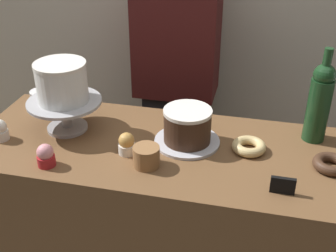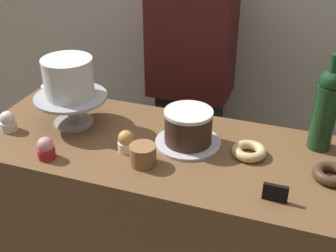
{
  "view_description": "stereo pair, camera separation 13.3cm",
  "coord_description": "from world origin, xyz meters",
  "px_view_note": "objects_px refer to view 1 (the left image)",
  "views": [
    {
      "loc": [
        0.28,
        -1.2,
        1.71
      ],
      "look_at": [
        0.0,
        0.0,
        1.01
      ],
      "focal_mm": 46.71,
      "sensor_mm": 36.0,
      "label": 1
    },
    {
      "loc": [
        0.41,
        -1.16,
        1.71
      ],
      "look_at": [
        0.0,
        0.0,
        1.01
      ],
      "focal_mm": 46.71,
      "sensor_mm": 36.0,
      "label": 2
    }
  ],
  "objects_px": {
    "cupcake_vanilla": "(0,130)",
    "donut_glazed": "(249,146)",
    "wine_bottle_green": "(320,101)",
    "price_sign_chalkboard": "(283,185)",
    "donut_chocolate": "(331,164)",
    "chocolate_round_cake": "(187,125)",
    "white_layer_cake": "(62,82)",
    "cupcake_strawberry": "(46,156)",
    "barista_figure": "(176,94)",
    "cookie_stack": "(146,156)",
    "cupcake_caramel": "(127,144)",
    "cake_stand_pedestal": "(65,109)",
    "coffee_cup_ceramic": "(41,101)"
  },
  "relations": [
    {
      "from": "cupcake_strawberry",
      "to": "donut_glazed",
      "type": "height_order",
      "value": "cupcake_strawberry"
    },
    {
      "from": "donut_glazed",
      "to": "barista_figure",
      "type": "xyz_separation_m",
      "value": [
        -0.36,
        0.56,
        -0.1
      ]
    },
    {
      "from": "cake_stand_pedestal",
      "to": "coffee_cup_ceramic",
      "type": "bearing_deg",
      "value": 145.34
    },
    {
      "from": "cupcake_vanilla",
      "to": "donut_glazed",
      "type": "xyz_separation_m",
      "value": [
        0.83,
        0.12,
        -0.02
      ]
    },
    {
      "from": "donut_chocolate",
      "to": "price_sign_chalkboard",
      "type": "height_order",
      "value": "price_sign_chalkboard"
    },
    {
      "from": "wine_bottle_green",
      "to": "cupcake_vanilla",
      "type": "xyz_separation_m",
      "value": [
        -1.04,
        -0.25,
        -0.11
      ]
    },
    {
      "from": "white_layer_cake",
      "to": "cupcake_strawberry",
      "type": "height_order",
      "value": "white_layer_cake"
    },
    {
      "from": "white_layer_cake",
      "to": "price_sign_chalkboard",
      "type": "xyz_separation_m",
      "value": [
        0.75,
        -0.2,
        -0.16
      ]
    },
    {
      "from": "donut_chocolate",
      "to": "cookie_stack",
      "type": "distance_m",
      "value": 0.57
    },
    {
      "from": "cupcake_vanilla",
      "to": "cupcake_caramel",
      "type": "relative_size",
      "value": 1.0
    },
    {
      "from": "white_layer_cake",
      "to": "cupcake_caramel",
      "type": "distance_m",
      "value": 0.31
    },
    {
      "from": "wine_bottle_green",
      "to": "price_sign_chalkboard",
      "type": "height_order",
      "value": "wine_bottle_green"
    },
    {
      "from": "wine_bottle_green",
      "to": "cupcake_caramel",
      "type": "relative_size",
      "value": 4.38
    },
    {
      "from": "cupcake_strawberry",
      "to": "barista_figure",
      "type": "bearing_deg",
      "value": 72.72
    },
    {
      "from": "price_sign_chalkboard",
      "to": "chocolate_round_cake",
      "type": "bearing_deg",
      "value": 146.88
    },
    {
      "from": "cake_stand_pedestal",
      "to": "donut_glazed",
      "type": "bearing_deg",
      "value": 0.25
    },
    {
      "from": "chocolate_round_cake",
      "to": "cookie_stack",
      "type": "xyz_separation_m",
      "value": [
        -0.1,
        -0.16,
        -0.03
      ]
    },
    {
      "from": "chocolate_round_cake",
      "to": "price_sign_chalkboard",
      "type": "relative_size",
      "value": 2.31
    },
    {
      "from": "cupcake_vanilla",
      "to": "cupcake_strawberry",
      "type": "bearing_deg",
      "value": -25.5
    },
    {
      "from": "price_sign_chalkboard",
      "to": "coffee_cup_ceramic",
      "type": "relative_size",
      "value": 0.82
    },
    {
      "from": "cupcake_strawberry",
      "to": "donut_chocolate",
      "type": "height_order",
      "value": "cupcake_strawberry"
    },
    {
      "from": "donut_chocolate",
      "to": "donut_glazed",
      "type": "distance_m",
      "value": 0.26
    },
    {
      "from": "cake_stand_pedestal",
      "to": "cupcake_caramel",
      "type": "bearing_deg",
      "value": -21.89
    },
    {
      "from": "chocolate_round_cake",
      "to": "coffee_cup_ceramic",
      "type": "xyz_separation_m",
      "value": [
        -0.59,
        0.1,
        -0.03
      ]
    },
    {
      "from": "donut_chocolate",
      "to": "white_layer_cake",
      "type": "bearing_deg",
      "value": 177.37
    },
    {
      "from": "cake_stand_pedestal",
      "to": "coffee_cup_ceramic",
      "type": "distance_m",
      "value": 0.19
    },
    {
      "from": "cupcake_caramel",
      "to": "cake_stand_pedestal",
      "type": "bearing_deg",
      "value": 158.11
    },
    {
      "from": "chocolate_round_cake",
      "to": "barista_figure",
      "type": "distance_m",
      "value": 0.59
    },
    {
      "from": "wine_bottle_green",
      "to": "barista_figure",
      "type": "xyz_separation_m",
      "value": [
        -0.57,
        0.43,
        -0.23
      ]
    },
    {
      "from": "cookie_stack",
      "to": "barista_figure",
      "type": "relative_size",
      "value": 0.05
    },
    {
      "from": "white_layer_cake",
      "to": "price_sign_chalkboard",
      "type": "distance_m",
      "value": 0.79
    },
    {
      "from": "donut_glazed",
      "to": "donut_chocolate",
      "type": "bearing_deg",
      "value": -9.81
    },
    {
      "from": "chocolate_round_cake",
      "to": "white_layer_cake",
      "type": "bearing_deg",
      "value": -179.24
    },
    {
      "from": "wine_bottle_green",
      "to": "white_layer_cake",
      "type": "bearing_deg",
      "value": -171.26
    },
    {
      "from": "chocolate_round_cake",
      "to": "price_sign_chalkboard",
      "type": "bearing_deg",
      "value": -33.12
    },
    {
      "from": "cupcake_vanilla",
      "to": "price_sign_chalkboard",
      "type": "height_order",
      "value": "cupcake_vanilla"
    },
    {
      "from": "cupcake_strawberry",
      "to": "cupcake_vanilla",
      "type": "height_order",
      "value": "same"
    },
    {
      "from": "wine_bottle_green",
      "to": "cupcake_vanilla",
      "type": "distance_m",
      "value": 1.08
    },
    {
      "from": "wine_bottle_green",
      "to": "price_sign_chalkboard",
      "type": "relative_size",
      "value": 4.65
    },
    {
      "from": "wine_bottle_green",
      "to": "donut_chocolate",
      "type": "distance_m",
      "value": 0.22
    },
    {
      "from": "cookie_stack",
      "to": "chocolate_round_cake",
      "type": "bearing_deg",
      "value": 58.81
    },
    {
      "from": "wine_bottle_green",
      "to": "barista_figure",
      "type": "bearing_deg",
      "value": 143.27
    },
    {
      "from": "cupcake_strawberry",
      "to": "coffee_cup_ceramic",
      "type": "xyz_separation_m",
      "value": [
        -0.19,
        0.33,
        0.01
      ]
    },
    {
      "from": "cupcake_caramel",
      "to": "donut_glazed",
      "type": "bearing_deg",
      "value": 15.35
    },
    {
      "from": "cupcake_caramel",
      "to": "donut_chocolate",
      "type": "height_order",
      "value": "cupcake_caramel"
    },
    {
      "from": "cupcake_strawberry",
      "to": "donut_glazed",
      "type": "xyz_separation_m",
      "value": [
        0.61,
        0.23,
        -0.02
      ]
    },
    {
      "from": "cake_stand_pedestal",
      "to": "cupcake_vanilla",
      "type": "bearing_deg",
      "value": -148.38
    },
    {
      "from": "cupcake_strawberry",
      "to": "cookie_stack",
      "type": "xyz_separation_m",
      "value": [
        0.3,
        0.07,
        -0.0
      ]
    },
    {
      "from": "cupcake_vanilla",
      "to": "cupcake_caramel",
      "type": "xyz_separation_m",
      "value": [
        0.45,
        0.02,
        0.0
      ]
    },
    {
      "from": "price_sign_chalkboard",
      "to": "barista_figure",
      "type": "relative_size",
      "value": 0.04
    }
  ]
}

